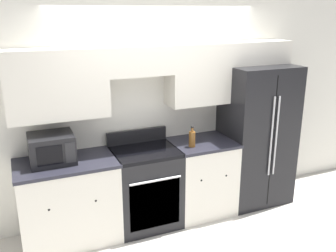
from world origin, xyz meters
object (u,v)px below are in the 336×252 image
at_px(refrigerator, 253,134).
at_px(microwave, 52,148).
at_px(oven_range, 146,187).
at_px(bottle, 192,139).

xyz_separation_m(refrigerator, microwave, (-2.54, -0.03, 0.18)).
relative_size(oven_range, refrigerator, 0.61).
height_order(microwave, bottle, microwave).
bearing_deg(microwave, refrigerator, 0.70).
bearing_deg(oven_range, refrigerator, 2.96).
distance_m(refrigerator, bottle, 1.02).
distance_m(refrigerator, microwave, 2.54).
relative_size(oven_range, microwave, 2.43).
bearing_deg(oven_range, bottle, -11.49).
height_order(oven_range, bottle, bottle).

